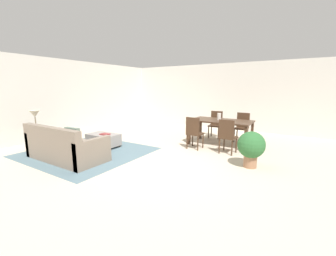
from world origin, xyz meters
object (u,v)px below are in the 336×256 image
object	(u,v)px
table_lamp	(35,115)
dining_chair_far_left	(216,123)
ottoman_table	(103,139)
vase_centerpiece	(219,116)
couch	(65,148)
potted_plant	(251,146)
dining_chair_far_right	(242,125)
dining_table	(221,123)
side_table	(37,134)
dining_chair_near_right	(227,135)
dining_chair_near_left	(194,131)
book_on_ottoman	(105,134)

from	to	relation	value
table_lamp	dining_chair_far_left	bearing A→B (deg)	49.09
ottoman_table	vase_centerpiece	distance (m)	3.53
couch	potted_plant	xyz separation A→B (m)	(3.93, 1.84, 0.18)
dining_chair_far_left	dining_chair_far_right	xyz separation A→B (m)	(0.90, -0.03, 0.00)
vase_centerpiece	table_lamp	bearing A→B (deg)	-140.16
dining_table	vase_centerpiece	size ratio (longest dim) A/B	8.72
dining_chair_far_right	vase_centerpiece	bearing A→B (deg)	-122.48
dining_chair_far_right	table_lamp	bearing A→B (deg)	-137.45
side_table	vase_centerpiece	xyz separation A→B (m)	(4.00, 3.34, 0.39)
dining_chair_far_right	dining_chair_near_right	bearing A→B (deg)	-89.42
couch	side_table	bearing A→B (deg)	178.24
couch	dining_chair_near_left	bearing A→B (deg)	47.57
couch	dining_chair_near_right	distance (m)	4.08
ottoman_table	dining_chair_far_left	world-z (taller)	dining_chair_far_left
dining_chair_near_right	vase_centerpiece	size ratio (longest dim) A/B	4.47
table_lamp	potted_plant	xyz separation A→B (m)	(5.26, 1.80, -0.54)
side_table	book_on_ottoman	distance (m)	1.81
side_table	dining_chair_near_left	bearing A→B (deg)	34.11
table_lamp	dining_chair_near_right	xyz separation A→B (m)	(4.53, 2.48, -0.49)
ottoman_table	dining_chair_near_right	world-z (taller)	dining_chair_near_right
ottoman_table	dining_chair_far_right	bearing A→B (deg)	41.61
side_table	table_lamp	size ratio (longest dim) A/B	1.14
table_lamp	vase_centerpiece	distance (m)	5.21
table_lamp	dining_chair_near_left	world-z (taller)	table_lamp
ottoman_table	side_table	xyz separation A→B (m)	(-1.24, -1.23, 0.25)
dining_table	vase_centerpiece	world-z (taller)	vase_centerpiece
dining_table	vase_centerpiece	distance (m)	0.20
dining_table	dining_chair_far_left	size ratio (longest dim) A/B	1.95
dining_table	dining_chair_far_right	xyz separation A→B (m)	(0.44, 0.84, -0.16)
ottoman_table	dining_chair_near_left	size ratio (longest dim) A/B	1.01
ottoman_table	book_on_ottoman	world-z (taller)	book_on_ottoman
dining_table	dining_chair_far_right	distance (m)	0.96
couch	vase_centerpiece	distance (m)	4.34
dining_table	dining_chair_near_right	size ratio (longest dim) A/B	1.95
couch	dining_chair_near_left	xyz separation A→B (m)	(2.26, 2.47, 0.23)
dining_chair_near_right	vase_centerpiece	bearing A→B (deg)	121.81
dining_chair_near_right	vase_centerpiece	world-z (taller)	vase_centerpiece
dining_table	dining_chair_near_right	world-z (taller)	dining_chair_near_right
dining_table	dining_chair_near_left	world-z (taller)	dining_chair_near_left
dining_chair_far_left	dining_chair_far_right	bearing A→B (deg)	-1.60
side_table	dining_chair_far_right	xyz separation A→B (m)	(4.51, 4.14, 0.05)
side_table	dining_table	bearing A→B (deg)	39.05
vase_centerpiece	potted_plant	bearing A→B (deg)	-50.60
vase_centerpiece	dining_chair_near_left	bearing A→B (deg)	-114.15
couch	dining_chair_far_left	size ratio (longest dim) A/B	2.24
side_table	book_on_ottoman	size ratio (longest dim) A/B	2.30
table_lamp	vase_centerpiece	size ratio (longest dim) A/B	2.55
dining_chair_far_left	vase_centerpiece	xyz separation A→B (m)	(0.39, -0.83, 0.34)
side_table	dining_chair_near_left	world-z (taller)	dining_chair_near_left
dining_chair_near_left	side_table	bearing A→B (deg)	-145.89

